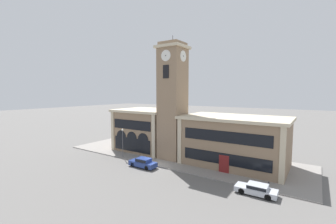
{
  "coord_description": "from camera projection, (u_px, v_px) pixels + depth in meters",
  "views": [
    {
      "loc": [
        21.29,
        -27.99,
        11.85
      ],
      "look_at": [
        0.39,
        3.17,
        8.57
      ],
      "focal_mm": 24.0,
      "sensor_mm": 36.0,
      "label": 1
    }
  ],
  "objects": [
    {
      "name": "street_lamp",
      "position": [
        123.0,
        138.0,
        40.39
      ],
      "size": [
        0.36,
        0.36,
        5.17
      ],
      "color": "#4C4C51",
      "rests_on": "sidewalk_kerb"
    },
    {
      "name": "parked_car_mid",
      "position": [
        256.0,
        189.0,
        26.01
      ],
      "size": [
        4.64,
        1.9,
        1.27
      ],
      "rotation": [
        0.0,
        0.0,
        3.15
      ],
      "color": "#B2B7C1",
      "rests_on": "ground_plane"
    },
    {
      "name": "ground_plane",
      "position": [
        155.0,
        166.0,
        36.0
      ],
      "size": [
        300.0,
        300.0,
        0.0
      ],
      "primitive_type": "plane",
      "color": "#605E5B"
    },
    {
      "name": "town_hall_left_wing",
      "position": [
        147.0,
        129.0,
        46.41
      ],
      "size": [
        11.84,
        9.87,
        8.39
      ],
      "color": "#897056",
      "rests_on": "ground_plane"
    },
    {
      "name": "sidewalk_kerb",
      "position": [
        178.0,
        156.0,
        41.93
      ],
      "size": [
        44.42,
        14.34,
        0.15
      ],
      "color": "gray",
      "rests_on": "ground_plane"
    },
    {
      "name": "clock_tower",
      "position": [
        173.0,
        102.0,
        39.41
      ],
      "size": [
        4.78,
        4.78,
        21.59
      ],
      "color": "#897056",
      "rests_on": "ground_plane"
    },
    {
      "name": "bollard",
      "position": [
        269.0,
        186.0,
        26.81
      ],
      "size": [
        0.18,
        0.18,
        1.06
      ],
      "color": "black",
      "rests_on": "sidewalk_kerb"
    },
    {
      "name": "parked_car_near",
      "position": [
        143.0,
        162.0,
        35.51
      ],
      "size": [
        4.6,
        1.81,
        1.49
      ],
      "rotation": [
        0.0,
        0.0,
        3.15
      ],
      "color": "navy",
      "rests_on": "ground_plane"
    },
    {
      "name": "town_hall_right_wing",
      "position": [
        234.0,
        141.0,
        36.34
      ],
      "size": [
        16.57,
        9.87,
        7.99
      ],
      "color": "#897056",
      "rests_on": "ground_plane"
    }
  ]
}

